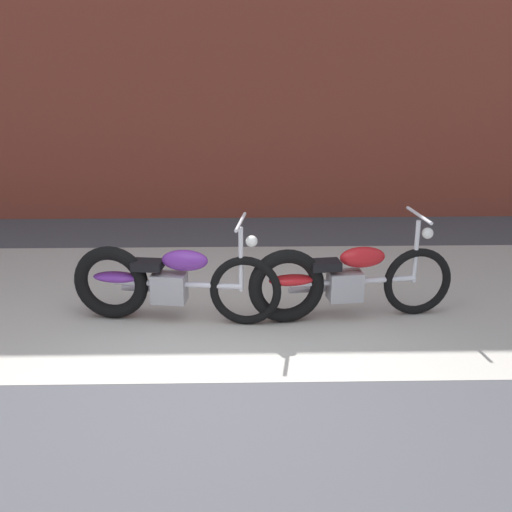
% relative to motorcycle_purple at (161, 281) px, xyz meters
% --- Properties ---
extents(ground_plane, '(80.00, 80.00, 0.00)m').
position_rel_motorcycle_purple_xyz_m(ground_plane, '(0.47, -1.22, -0.40)').
color(ground_plane, '#47474C').
extents(sidewalk_slab, '(36.00, 3.50, 0.01)m').
position_rel_motorcycle_purple_xyz_m(sidewalk_slab, '(0.47, 0.53, -0.40)').
color(sidewalk_slab, '#B2ADA3').
rests_on(sidewalk_slab, ground).
extents(brick_building_wall, '(36.00, 0.50, 6.19)m').
position_rel_motorcycle_purple_xyz_m(brick_building_wall, '(0.47, 3.98, 2.70)').
color(brick_building_wall, brown).
rests_on(brick_building_wall, ground).
extents(motorcycle_purple, '(2.00, 0.63, 1.03)m').
position_rel_motorcycle_purple_xyz_m(motorcycle_purple, '(0.00, 0.00, 0.00)').
color(motorcycle_purple, black).
rests_on(motorcycle_purple, ground).
extents(motorcycle_red, '(2.00, 0.58, 1.03)m').
position_rel_motorcycle_purple_xyz_m(motorcycle_red, '(1.68, -0.00, 0.00)').
color(motorcycle_red, black).
rests_on(motorcycle_red, ground).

